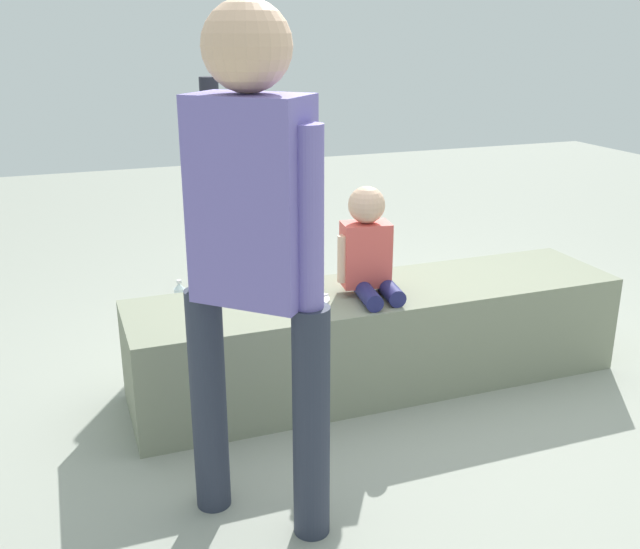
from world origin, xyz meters
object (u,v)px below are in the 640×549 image
object	(u,v)px
adult_standing	(253,234)
water_bottle_far_side	(200,352)
water_bottle_near_gift	(180,301)
handbag_black_leather	(286,291)
child_seated	(368,248)
cake_box_white	(419,287)
party_cup_red	(258,316)
cake_plate	(305,296)
gift_bag	(316,317)

from	to	relation	value
adult_standing	water_bottle_far_side	size ratio (longest dim) A/B	8.82
adult_standing	water_bottle_near_gift	world-z (taller)	adult_standing
handbag_black_leather	water_bottle_near_gift	bearing A→B (deg)	171.68
child_seated	water_bottle_near_gift	distance (m)	1.44
cake_box_white	party_cup_red	bearing A→B (deg)	-176.98
cake_plate	cake_box_white	bearing A→B (deg)	41.40
cake_plate	party_cup_red	world-z (taller)	cake_plate
adult_standing	cake_box_white	size ratio (longest dim) A/B	5.11
adult_standing	cake_box_white	bearing A→B (deg)	48.62
gift_bag	handbag_black_leather	world-z (taller)	handbag_black_leather
adult_standing	water_bottle_near_gift	distance (m)	2.10
adult_standing	gift_bag	xyz separation A→B (m)	(0.69, 1.34, -0.88)
cake_box_white	handbag_black_leather	xyz separation A→B (m)	(-0.84, 0.09, 0.05)
cake_plate	water_bottle_near_gift	size ratio (longest dim) A/B	0.97
water_bottle_far_side	party_cup_red	xyz separation A→B (m)	(0.42, 0.45, -0.04)
gift_bag	party_cup_red	xyz separation A→B (m)	(-0.24, 0.32, -0.08)
adult_standing	cake_box_white	distance (m)	2.47
water_bottle_near_gift	cake_box_white	bearing A→B (deg)	-7.12
party_cup_red	cake_box_white	xyz separation A→B (m)	(1.05, 0.06, 0.02)
water_bottle_far_side	party_cup_red	distance (m)	0.61
adult_standing	water_bottle_far_side	world-z (taller)	adult_standing
water_bottle_far_side	party_cup_red	world-z (taller)	water_bottle_far_side
party_cup_red	adult_standing	bearing A→B (deg)	-105.29
adult_standing	gift_bag	distance (m)	1.75
cake_box_white	cake_plate	bearing A→B (deg)	-138.60
party_cup_red	cake_box_white	bearing A→B (deg)	3.02
handbag_black_leather	water_bottle_far_side	bearing A→B (deg)	-136.97
adult_standing	handbag_black_leather	bearing A→B (deg)	69.63
adult_standing	party_cup_red	bearing A→B (deg)	74.71
gift_bag	cake_box_white	size ratio (longest dim) A/B	0.90
gift_bag	water_bottle_far_side	distance (m)	0.67
child_seated	party_cup_red	bearing A→B (deg)	105.97
water_bottle_far_side	cake_box_white	distance (m)	1.56
child_seated	cake_box_white	bearing A→B (deg)	50.72
child_seated	cake_plate	world-z (taller)	child_seated
gift_bag	party_cup_red	world-z (taller)	gift_bag
adult_standing	cake_plate	distance (m)	1.01
cake_box_white	handbag_black_leather	distance (m)	0.84
gift_bag	water_bottle_far_side	xyz separation A→B (m)	(-0.66, -0.13, -0.04)
water_bottle_near_gift	water_bottle_far_side	xyz separation A→B (m)	(-0.02, -0.68, -0.02)
handbag_black_leather	adult_standing	bearing A→B (deg)	-110.37
water_bottle_far_side	child_seated	bearing A→B (deg)	-34.55
adult_standing	gift_bag	size ratio (longest dim) A/B	5.66
child_seated	handbag_black_leather	bearing A→B (deg)	92.43
child_seated	adult_standing	distance (m)	1.08
gift_bag	water_bottle_far_side	world-z (taller)	gift_bag
cake_plate	water_bottle_far_side	world-z (taller)	cake_plate
water_bottle_near_gift	water_bottle_far_side	bearing A→B (deg)	-91.98
child_seated	adult_standing	bearing A→B (deg)	-133.94
water_bottle_far_side	cake_box_white	size ratio (longest dim) A/B	0.58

